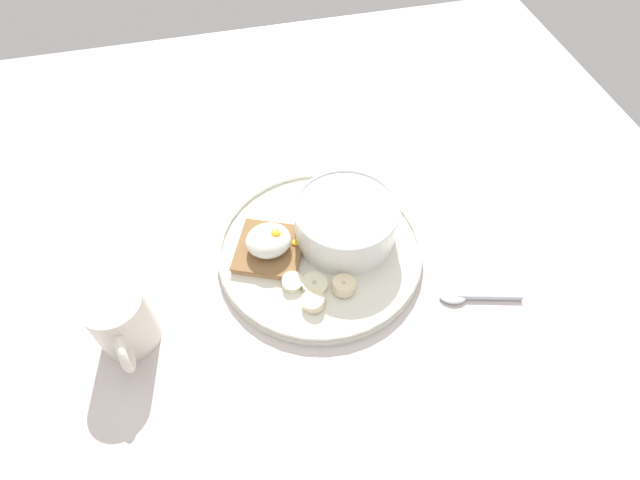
# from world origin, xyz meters

# --- Properties ---
(ground_plane) EXTENTS (1.20, 1.20, 0.02)m
(ground_plane) POSITION_xyz_m (0.00, 0.00, 0.01)
(ground_plane) COLOR beige
(ground_plane) RESTS_ON ground
(plate) EXTENTS (0.29, 0.29, 0.02)m
(plate) POSITION_xyz_m (0.00, 0.00, 0.03)
(plate) COLOR silver
(plate) RESTS_ON ground_plane
(oatmeal_bowl) EXTENTS (0.14, 0.14, 0.06)m
(oatmeal_bowl) POSITION_xyz_m (-0.04, -0.02, 0.06)
(oatmeal_bowl) COLOR white
(oatmeal_bowl) RESTS_ON plate
(toast_slice) EXTENTS (0.12, 0.12, 0.01)m
(toast_slice) POSITION_xyz_m (0.07, -0.01, 0.04)
(toast_slice) COLOR brown
(toast_slice) RESTS_ON plate
(poached_egg) EXTENTS (0.08, 0.06, 0.03)m
(poached_egg) POSITION_xyz_m (0.07, -0.01, 0.06)
(poached_egg) COLOR white
(poached_egg) RESTS_ON toast_slice
(banana_slice_front) EXTENTS (0.05, 0.05, 0.01)m
(banana_slice_front) POSITION_xyz_m (0.02, 0.06, 0.04)
(banana_slice_front) COLOR beige
(banana_slice_front) RESTS_ON plate
(banana_slice_left) EXTENTS (0.04, 0.04, 0.02)m
(banana_slice_left) POSITION_xyz_m (0.03, 0.08, 0.04)
(banana_slice_left) COLOR beige
(banana_slice_left) RESTS_ON plate
(banana_slice_back) EXTENTS (0.04, 0.04, 0.02)m
(banana_slice_back) POSITION_xyz_m (-0.01, 0.07, 0.04)
(banana_slice_back) COLOR beige
(banana_slice_back) RESTS_ON plate
(banana_slice_right) EXTENTS (0.04, 0.04, 0.01)m
(banana_slice_right) POSITION_xyz_m (0.05, 0.05, 0.04)
(banana_slice_right) COLOR #EFF1C8
(banana_slice_right) RESTS_ON plate
(coffee_mug) EXTENTS (0.07, 0.11, 0.09)m
(coffee_mug) POSITION_xyz_m (0.26, 0.07, 0.07)
(coffee_mug) COLOR white
(coffee_mug) RESTS_ON ground_plane
(spoon) EXTENTS (0.11, 0.04, 0.01)m
(spoon) POSITION_xyz_m (-0.17, 0.12, 0.02)
(spoon) COLOR silver
(spoon) RESTS_ON ground_plane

